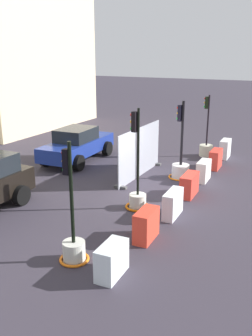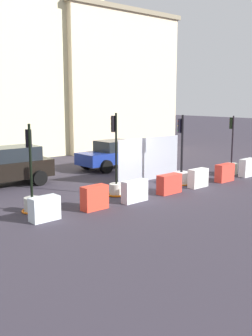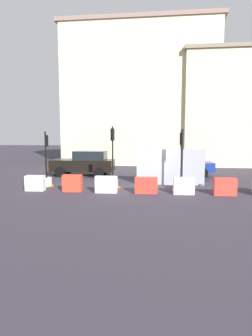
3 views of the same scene
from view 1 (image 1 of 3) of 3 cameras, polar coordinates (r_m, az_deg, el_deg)
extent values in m
plane|color=#332E39|center=(14.31, 4.84, -3.40)|extent=(120.00, 120.00, 0.00)
cylinder|color=beige|center=(9.71, -7.88, -12.38)|extent=(0.57, 0.57, 0.52)
cylinder|color=black|center=(9.05, -8.28, -3.88)|extent=(0.09, 0.09, 2.56)
cube|color=black|center=(8.89, -9.03, 0.93)|extent=(0.18, 0.17, 0.62)
sphere|color=red|center=(8.89, -9.50, 2.31)|extent=(0.10, 0.10, 0.10)
sphere|color=orange|center=(8.95, -9.43, 1.03)|extent=(0.10, 0.10, 0.10)
sphere|color=green|center=(9.01, -9.37, -0.23)|extent=(0.10, 0.10, 0.10)
torus|color=orange|center=(9.82, -7.83, -13.50)|extent=(0.76, 0.76, 0.07)
cylinder|color=silver|center=(12.65, 1.78, -5.02)|extent=(0.56, 0.56, 0.48)
cylinder|color=black|center=(12.12, 1.85, 2.33)|extent=(0.08, 0.08, 2.87)
cube|color=black|center=(11.94, 1.33, 7.01)|extent=(0.20, 0.19, 0.65)
sphere|color=red|center=(11.92, 0.89, 8.06)|extent=(0.11, 0.11, 0.11)
sphere|color=orange|center=(11.96, 0.89, 7.03)|extent=(0.11, 0.11, 0.11)
sphere|color=green|center=(12.00, 0.88, 6.01)|extent=(0.11, 0.11, 0.11)
torus|color=orange|center=(12.73, 1.77, -5.85)|extent=(0.84, 0.84, 0.07)
cylinder|color=silver|center=(15.77, 8.25, -0.48)|extent=(0.72, 0.72, 0.56)
cylinder|color=black|center=(15.37, 8.50, 5.19)|extent=(0.11, 0.11, 2.62)
cube|color=black|center=(15.23, 8.18, 8.22)|extent=(0.19, 0.17, 0.65)
sphere|color=red|center=(15.21, 7.90, 9.04)|extent=(0.11, 0.11, 0.11)
sphere|color=orange|center=(15.24, 7.87, 8.23)|extent=(0.11, 0.11, 0.11)
sphere|color=green|center=(15.27, 7.84, 7.43)|extent=(0.11, 0.11, 0.11)
torus|color=orange|center=(15.85, 8.21, -1.35)|extent=(0.98, 0.98, 0.06)
cylinder|color=beige|center=(19.33, 12.02, 2.62)|extent=(0.67, 0.67, 0.56)
cylinder|color=black|center=(19.02, 12.31, 7.05)|extent=(0.08, 0.08, 2.48)
cube|color=black|center=(18.94, 12.14, 9.65)|extent=(0.18, 0.18, 0.59)
sphere|color=red|center=(18.96, 11.91, 10.27)|extent=(0.10, 0.10, 0.10)
sphere|color=orange|center=(18.98, 11.87, 9.68)|extent=(0.10, 0.10, 0.10)
sphere|color=green|center=(19.00, 11.84, 9.10)|extent=(0.10, 0.10, 0.10)
cube|color=silver|center=(8.99, -2.17, -13.80)|extent=(0.98, 0.49, 0.79)
cube|color=red|center=(10.55, 3.07, -8.63)|extent=(0.99, 0.47, 0.86)
cube|color=silver|center=(12.04, 7.10, -5.42)|extent=(1.11, 0.40, 0.84)
cube|color=red|center=(13.84, 9.56, -2.54)|extent=(1.13, 0.48, 0.81)
cube|color=silver|center=(15.52, 11.66, -0.44)|extent=(1.02, 0.44, 0.83)
cube|color=red|center=(17.33, 13.42, 1.32)|extent=(1.07, 0.45, 0.84)
cube|color=white|center=(19.16, 14.78, 2.83)|extent=(1.03, 0.44, 0.90)
cube|color=navy|center=(18.17, -7.35, 3.23)|extent=(4.61, 1.87, 0.65)
cube|color=black|center=(17.96, -7.57, 5.08)|extent=(1.97, 1.53, 0.59)
cylinder|color=black|center=(19.85, -7.39, 3.46)|extent=(0.72, 0.32, 0.71)
cylinder|color=black|center=(19.03, -2.87, 2.98)|extent=(0.72, 0.32, 0.71)
cylinder|color=black|center=(17.59, -12.10, 1.43)|extent=(0.72, 0.32, 0.71)
cylinder|color=black|center=(16.65, -7.22, 0.79)|extent=(0.72, 0.32, 0.71)
cylinder|color=black|center=(13.35, -15.62, -3.98)|extent=(0.69, 0.28, 0.69)
cube|color=beige|center=(28.35, -17.96, 16.55)|extent=(10.13, 8.40, 10.18)
cube|color=#979CA8|center=(15.66, 2.15, 2.45)|extent=(3.89, 0.04, 2.08)
cube|color=#4C4C4C|center=(14.45, -0.82, -2.92)|extent=(0.16, 0.50, 0.10)
cube|color=#4C4C4C|center=(17.47, 4.53, 0.61)|extent=(0.16, 0.50, 0.10)
camera|label=2|loc=(7.44, 106.55, -14.10)|focal=41.83mm
camera|label=3|loc=(16.86, 64.02, 0.27)|focal=30.69mm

